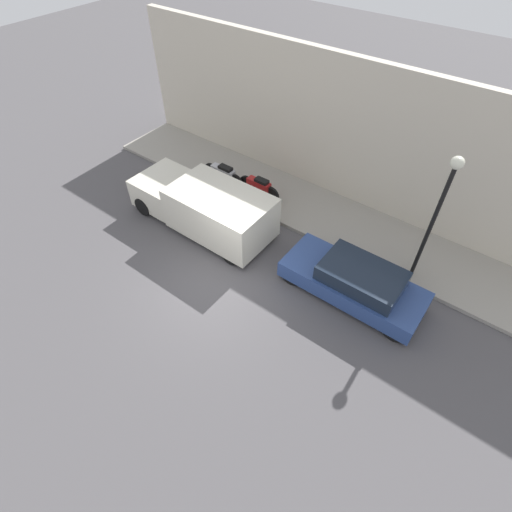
{
  "coord_description": "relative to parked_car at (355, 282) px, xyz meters",
  "views": [
    {
      "loc": [
        -5.76,
        -5.87,
        9.62
      ],
      "look_at": [
        1.22,
        -0.6,
        0.6
      ],
      "focal_mm": 28.0,
      "sensor_mm": 36.0,
      "label": 1
    }
  ],
  "objects": [
    {
      "name": "ground_plane",
      "position": [
        -2.15,
        3.58,
        -0.58
      ],
      "size": [
        60.0,
        60.0,
        0.0
      ],
      "primitive_type": "plane",
      "color": "#514F51"
    },
    {
      "name": "building_facade",
      "position": [
        4.2,
        3.58,
        2.01
      ],
      "size": [
        0.3,
        17.33,
        5.17
      ],
      "color": "beige",
      "rests_on": "ground_plane"
    },
    {
      "name": "scooter_silver",
      "position": [
        1.88,
        6.72,
        0.02
      ],
      "size": [
        0.3,
        1.95,
        0.85
      ],
      "color": "#B7B7BF",
      "rests_on": "sidewalk"
    },
    {
      "name": "parked_car",
      "position": [
        0.0,
        0.0,
        0.0
      ],
      "size": [
        1.71,
        4.29,
        1.2
      ],
      "color": "#2D4784",
      "rests_on": "ground_plane"
    },
    {
      "name": "streetlamp",
      "position": [
        1.77,
        -1.15,
        2.4
      ],
      "size": [
        0.34,
        0.34,
        4.25
      ],
      "color": "black",
      "rests_on": "sidewalk"
    },
    {
      "name": "delivery_van",
      "position": [
        -0.29,
        5.78,
        0.3
      ],
      "size": [
        2.07,
        5.36,
        1.69
      ],
      "color": "silver",
      "rests_on": "ground_plane"
    },
    {
      "name": "sidewalk",
      "position": [
        2.69,
        3.58,
        -0.51
      ],
      "size": [
        2.73,
        17.33,
        0.13
      ],
      "color": "gray",
      "rests_on": "ground_plane"
    },
    {
      "name": "motorcycle_red",
      "position": [
        2.08,
        5.11,
        0.0
      ],
      "size": [
        0.3,
        1.83,
        0.82
      ],
      "color": "#B21E1E",
      "rests_on": "sidewalk"
    }
  ]
}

